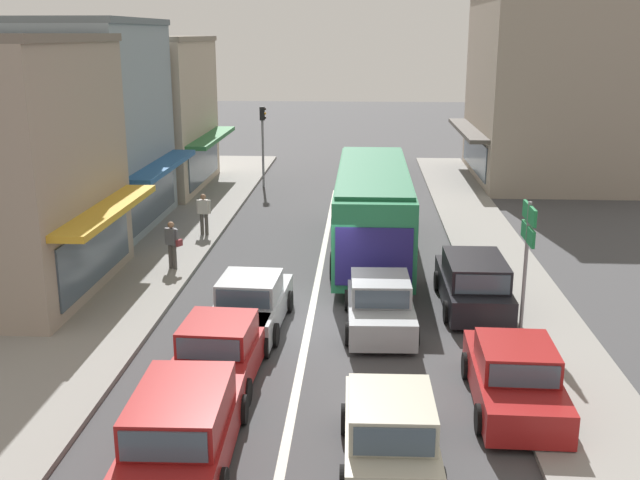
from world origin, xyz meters
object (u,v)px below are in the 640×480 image
at_px(sedan_behind_bus_near, 220,352).
at_px(sedan_adjacent_lane_trail, 380,305).
at_px(parked_wagon_kerb_second, 473,283).
at_px(pedestrian_with_handbag_near, 172,242).
at_px(traffic_light_downstreet, 263,133).
at_px(wagon_behind_bus_mid, 185,426).
at_px(sedan_adjacent_lane_lead, 251,304).
at_px(parked_sedan_kerb_front, 514,377).
at_px(hatchback_queue_gap_filler, 390,433).
at_px(directional_road_sign, 528,235).
at_px(pedestrian_browsing_midblock, 204,212).
at_px(city_bus, 373,205).

xyz_separation_m(sedan_behind_bus_near, sedan_adjacent_lane_trail, (3.77, 3.39, 0.00)).
bearing_deg(parked_wagon_kerb_second, pedestrian_with_handbag_near, 163.96).
relative_size(parked_wagon_kerb_second, pedestrian_with_handbag_near, 2.77).
bearing_deg(traffic_light_downstreet, sedan_behind_bus_near, -85.06).
bearing_deg(parked_wagon_kerb_second, wagon_behind_bus_mid, -127.03).
distance_m(sedan_behind_bus_near, sedan_adjacent_lane_trail, 5.08).
bearing_deg(sedan_adjacent_lane_lead, parked_sedan_kerb_front, -33.18).
relative_size(sedan_behind_bus_near, pedestrian_with_handbag_near, 2.62).
height_order(hatchback_queue_gap_filler, sedan_adjacent_lane_lead, hatchback_queue_gap_filler).
distance_m(wagon_behind_bus_mid, parked_sedan_kerb_front, 7.07).
distance_m(parked_sedan_kerb_front, pedestrian_with_handbag_near, 13.10).
bearing_deg(traffic_light_downstreet, sedan_adjacent_lane_trail, -73.29).
bearing_deg(directional_road_sign, sedan_adjacent_lane_lead, -179.22).
height_order(sedan_adjacent_lane_lead, parked_sedan_kerb_front, same).
bearing_deg(pedestrian_with_handbag_near, sedan_adjacent_lane_lead, -54.49).
bearing_deg(traffic_light_downstreet, sedan_adjacent_lane_lead, -83.50).
height_order(sedan_adjacent_lane_lead, pedestrian_browsing_midblock, pedestrian_browsing_midblock).
bearing_deg(hatchback_queue_gap_filler, sedan_behind_bus_near, 137.68).
bearing_deg(sedan_adjacent_lane_trail, parked_sedan_kerb_front, -57.00).
bearing_deg(city_bus, hatchback_queue_gap_filler, -89.12).
bearing_deg(pedestrian_with_handbag_near, sedan_behind_bus_near, -68.61).
distance_m(sedan_adjacent_lane_trail, pedestrian_browsing_midblock, 11.21).
height_order(sedan_behind_bus_near, sedan_adjacent_lane_lead, same).
bearing_deg(wagon_behind_bus_mid, sedan_adjacent_lane_trail, 61.46).
xyz_separation_m(sedan_adjacent_lane_lead, traffic_light_downstreet, (-2.19, 19.22, 2.19)).
distance_m(sedan_behind_bus_near, sedan_adjacent_lane_lead, 3.22).
height_order(sedan_behind_bus_near, pedestrian_with_handbag_near, pedestrian_with_handbag_near).
xyz_separation_m(city_bus, directional_road_sign, (3.98, -7.02, 0.82)).
bearing_deg(wagon_behind_bus_mid, hatchback_queue_gap_filler, 0.55).
height_order(hatchback_queue_gap_filler, traffic_light_downstreet, traffic_light_downstreet).
xyz_separation_m(sedan_adjacent_lane_trail, parked_wagon_kerb_second, (2.76, 1.73, 0.08)).
height_order(city_bus, parked_sedan_kerb_front, city_bus).
bearing_deg(city_bus, sedan_adjacent_lane_lead, -115.35).
bearing_deg(directional_road_sign, sedan_adjacent_lane_trail, 178.76).
xyz_separation_m(wagon_behind_bus_mid, directional_road_sign, (7.59, 6.84, 1.96)).
distance_m(sedan_adjacent_lane_lead, parked_wagon_kerb_second, 6.57).
bearing_deg(sedan_adjacent_lane_trail, directional_road_sign, -1.24).
relative_size(hatchback_queue_gap_filler, wagon_behind_bus_mid, 0.82).
distance_m(wagon_behind_bus_mid, sedan_behind_bus_near, 3.53).
xyz_separation_m(parked_wagon_kerb_second, pedestrian_with_handbag_near, (-9.62, 2.77, 0.32)).
bearing_deg(sedan_behind_bus_near, parked_sedan_kerb_front, -8.06).
bearing_deg(directional_road_sign, parked_wagon_kerb_second, 120.46).
bearing_deg(parked_sedan_kerb_front, directional_road_sign, 76.53).
bearing_deg(sedan_adjacent_lane_lead, sedan_behind_bus_near, -94.43).
bearing_deg(pedestrian_with_handbag_near, parked_wagon_kerb_second, -16.04).
bearing_deg(hatchback_queue_gap_filler, traffic_light_downstreet, 102.55).
distance_m(hatchback_queue_gap_filler, wagon_behind_bus_mid, 3.82).
height_order(sedan_adjacent_lane_trail, parked_wagon_kerb_second, parked_wagon_kerb_second).
bearing_deg(wagon_behind_bus_mid, pedestrian_browsing_midblock, 100.61).
bearing_deg(sedan_behind_bus_near, parked_wagon_kerb_second, 38.09).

